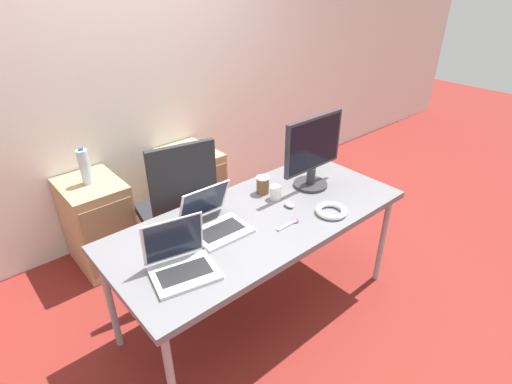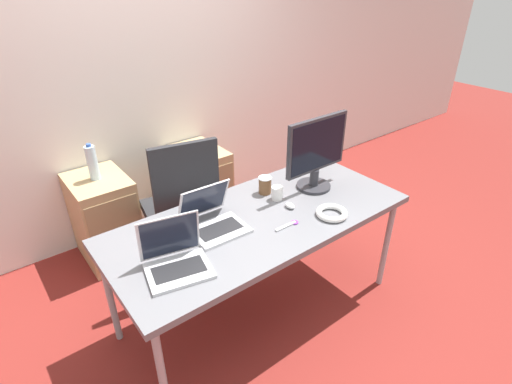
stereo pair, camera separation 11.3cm
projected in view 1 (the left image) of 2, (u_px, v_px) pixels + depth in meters
name	position (u px, v px, depth m)	size (l,w,h in m)	color
ground_plane	(260.00, 307.00, 2.75)	(14.00, 14.00, 0.00)	maroon
wall_back	(133.00, 77.00, 3.09)	(10.00, 0.05, 2.60)	silver
desk	(260.00, 223.00, 2.40)	(1.84, 0.81, 0.75)	slate
office_chair	(179.00, 224.00, 2.89)	(0.56, 0.60, 1.11)	#232326
cabinet_left	(98.00, 223.00, 3.04)	(0.41, 0.52, 0.69)	tan
cabinet_right	(192.00, 188.00, 3.52)	(0.41, 0.52, 0.69)	tan
water_bottle	(85.00, 167.00, 2.80)	(0.07, 0.07, 0.28)	silver
laptop_left	(215.00, 221.00, 2.25)	(0.32, 0.34, 0.24)	silver
laptop_right	(181.00, 262.00, 1.94)	(0.35, 0.32, 0.25)	silver
monitor	(313.00, 152.00, 2.59)	(0.49, 0.23, 0.49)	#2D2D33
mouse	(289.00, 205.00, 2.47)	(0.05, 0.07, 0.03)	silver
coffee_cup_white	(276.00, 192.00, 2.54)	(0.07, 0.07, 0.09)	white
coffee_cup_brown	(263.00, 185.00, 2.60)	(0.09, 0.09, 0.11)	brown
cable_coil	(331.00, 211.00, 2.40)	(0.19, 0.19, 0.04)	white
scissors	(290.00, 224.00, 2.30)	(0.16, 0.04, 0.01)	#B2B2B7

